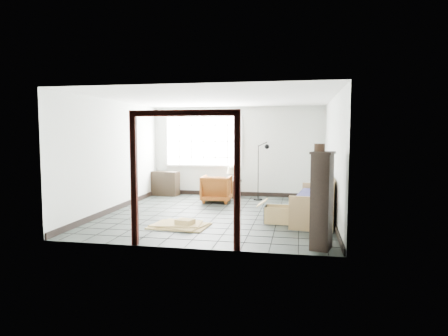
% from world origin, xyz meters
% --- Properties ---
extents(ground, '(5.50, 5.50, 0.00)m').
position_xyz_m(ground, '(0.00, 0.00, 0.00)').
color(ground, black).
rests_on(ground, ground).
extents(room_shell, '(5.02, 5.52, 2.61)m').
position_xyz_m(room_shell, '(0.00, 0.03, 1.68)').
color(room_shell, silver).
rests_on(room_shell, ground).
extents(window_panel, '(2.32, 0.08, 1.52)m').
position_xyz_m(window_panel, '(-1.00, 2.70, 1.60)').
color(window_panel, silver).
rests_on(window_panel, ground).
extents(doorway_trim, '(1.80, 0.08, 2.20)m').
position_xyz_m(doorway_trim, '(0.00, -2.70, 1.38)').
color(doorway_trim, black).
rests_on(doorway_trim, ground).
extents(futon_sofa, '(1.09, 2.25, 0.96)m').
position_xyz_m(futon_sofa, '(2.22, -0.21, 0.35)').
color(futon_sofa, brown).
rests_on(futon_sofa, ground).
extents(armchair, '(0.79, 0.74, 0.79)m').
position_xyz_m(armchair, '(-0.37, 1.57, 0.39)').
color(armchair, maroon).
rests_on(armchair, ground).
extents(side_table, '(0.59, 0.59, 0.50)m').
position_xyz_m(side_table, '(-0.13, 2.40, 0.41)').
color(side_table, black).
rests_on(side_table, ground).
extents(table_lamp, '(0.32, 0.32, 0.38)m').
position_xyz_m(table_lamp, '(-0.12, 2.39, 0.76)').
color(table_lamp, black).
rests_on(table_lamp, side_table).
extents(projector, '(0.34, 0.31, 0.10)m').
position_xyz_m(projector, '(-0.08, 2.46, 0.55)').
color(projector, silver).
rests_on(projector, side_table).
extents(floor_lamp, '(0.45, 0.28, 1.61)m').
position_xyz_m(floor_lamp, '(0.80, 2.07, 0.86)').
color(floor_lamp, black).
rests_on(floor_lamp, ground).
extents(console_shelf, '(0.96, 0.49, 0.71)m').
position_xyz_m(console_shelf, '(-2.15, 2.40, 0.36)').
color(console_shelf, black).
rests_on(console_shelf, ground).
extents(tall_shelf, '(0.42, 0.49, 1.55)m').
position_xyz_m(tall_shelf, '(2.15, -2.37, 0.79)').
color(tall_shelf, black).
rests_on(tall_shelf, ground).
extents(pot, '(0.21, 0.21, 0.12)m').
position_xyz_m(pot, '(2.10, -2.40, 1.61)').
color(pot, black).
rests_on(pot, tall_shelf).
extents(open_box, '(0.85, 0.44, 0.47)m').
position_xyz_m(open_box, '(1.37, -0.61, 0.17)').
color(open_box, '#A78E51').
rests_on(open_box, ground).
extents(cardboard_pile, '(1.18, 0.97, 0.16)m').
position_xyz_m(cardboard_pile, '(-0.49, -1.34, 0.04)').
color(cardboard_pile, '#A78E51').
rests_on(cardboard_pile, ground).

